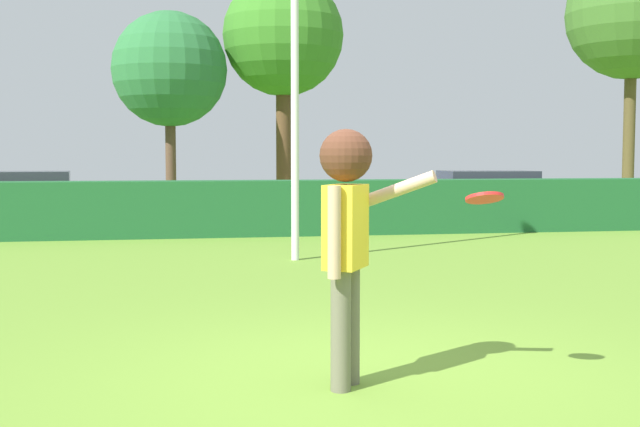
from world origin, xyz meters
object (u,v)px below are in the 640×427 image
object	(u,v)px
maple_tree	(632,15)
birch_tree	(170,70)
frisbee	(485,198)
parked_car_blue	(487,193)
oak_tree	(283,37)
parked_car_green	(22,195)
lamppost	(295,34)
person	(347,220)

from	to	relation	value
maple_tree	birch_tree	size ratio (longest dim) A/B	1.56
frisbee	parked_car_blue	bearing A→B (deg)	68.04
maple_tree	oak_tree	xyz separation A→B (m)	(-12.08, -2.37, -1.39)
frisbee	parked_car_green	distance (m)	16.13
lamppost	oak_tree	bearing A→B (deg)	83.30
parked_car_blue	parked_car_green	bearing A→B (deg)	173.87
person	parked_car_blue	size ratio (longest dim) A/B	0.42
birch_tree	frisbee	bearing A→B (deg)	-82.88
birch_tree	lamppost	bearing A→B (deg)	-79.07
lamppost	frisbee	bearing A→B (deg)	-88.22
person	parked_car_blue	bearing A→B (deg)	64.51
lamppost	birch_tree	distance (m)	10.13
frisbee	lamppost	world-z (taller)	lamppost
person	frisbee	bearing A→B (deg)	-16.26
frisbee	lamppost	size ratio (longest dim) A/B	0.04
maple_tree	birch_tree	world-z (taller)	maple_tree
frisbee	parked_car_blue	world-z (taller)	frisbee
parked_car_green	maple_tree	distance (m)	20.15
person	birch_tree	size ratio (longest dim) A/B	0.33
person	maple_tree	distance (m)	24.70
person	lamppost	distance (m)	7.35
frisbee	oak_tree	world-z (taller)	oak_tree
parked_car_green	parked_car_blue	bearing A→B (deg)	-6.13
frisbee	birch_tree	size ratio (longest dim) A/B	0.05
person	parked_car_blue	world-z (taller)	person
birch_tree	oak_tree	xyz separation A→B (m)	(3.14, 0.46, 1.01)
maple_tree	frisbee	bearing A→B (deg)	-123.21
oak_tree	parked_car_green	bearing A→B (deg)	-159.32
birch_tree	maple_tree	bearing A→B (deg)	10.52
parked_car_green	maple_tree	world-z (taller)	maple_tree
person	oak_tree	size ratio (longest dim) A/B	0.27
frisbee	maple_tree	distance (m)	24.39
maple_tree	oak_tree	world-z (taller)	maple_tree
lamppost	maple_tree	world-z (taller)	maple_tree
frisbee	lamppost	bearing A→B (deg)	91.78
frisbee	oak_tree	size ratio (longest dim) A/B	0.04
birch_tree	parked_car_green	bearing A→B (deg)	-149.67
frisbee	lamppost	distance (m)	7.53
lamppost	parked_car_green	world-z (taller)	lamppost
frisbee	birch_tree	bearing A→B (deg)	97.12
birch_tree	oak_tree	distance (m)	3.33
person	parked_car_green	distance (m)	15.58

